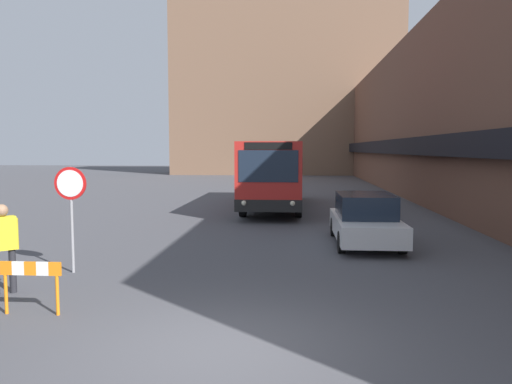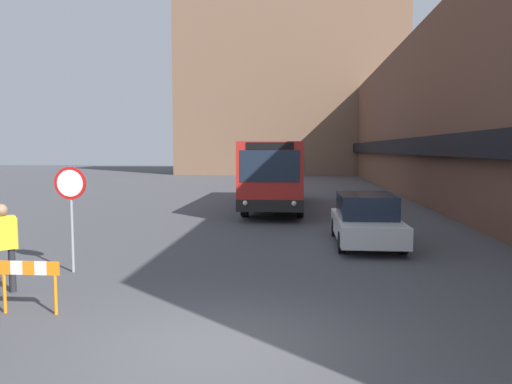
{
  "view_description": "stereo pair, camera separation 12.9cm",
  "coord_description": "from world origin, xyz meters",
  "px_view_note": "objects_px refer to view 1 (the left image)",
  "views": [
    {
      "loc": [
        1.03,
        -6.96,
        2.89
      ],
      "look_at": [
        0.01,
        6.32,
        1.75
      ],
      "focal_mm": 35.0,
      "sensor_mm": 36.0,
      "label": 1
    },
    {
      "loc": [
        1.16,
        -6.95,
        2.89
      ],
      "look_at": [
        0.01,
        6.32,
        1.75
      ],
      "focal_mm": 35.0,
      "sensor_mm": 36.0,
      "label": 2
    }
  ],
  "objects_px": {
    "pedestrian": "(3,240)",
    "construction_barricade": "(31,277)",
    "city_bus": "(274,173)",
    "stop_sign": "(71,196)",
    "parked_car_front": "(365,219)"
  },
  "relations": [
    {
      "from": "city_bus",
      "to": "construction_barricade",
      "type": "relative_size",
      "value": 9.99
    },
    {
      "from": "parked_car_front",
      "to": "stop_sign",
      "type": "height_order",
      "value": "stop_sign"
    },
    {
      "from": "city_bus",
      "to": "parked_car_front",
      "type": "relative_size",
      "value": 2.5
    },
    {
      "from": "city_bus",
      "to": "stop_sign",
      "type": "relative_size",
      "value": 4.42
    },
    {
      "from": "pedestrian",
      "to": "construction_barricade",
      "type": "distance_m",
      "value": 1.71
    },
    {
      "from": "city_bus",
      "to": "parked_car_front",
      "type": "distance_m",
      "value": 9.8
    },
    {
      "from": "parked_car_front",
      "to": "construction_barricade",
      "type": "relative_size",
      "value": 4.0
    },
    {
      "from": "city_bus",
      "to": "pedestrian",
      "type": "bearing_deg",
      "value": -107.47
    },
    {
      "from": "parked_car_front",
      "to": "pedestrian",
      "type": "distance_m",
      "value": 9.9
    },
    {
      "from": "pedestrian",
      "to": "construction_barricade",
      "type": "bearing_deg",
      "value": -87.74
    },
    {
      "from": "city_bus",
      "to": "pedestrian",
      "type": "distance_m",
      "value": 15.89
    },
    {
      "from": "city_bus",
      "to": "parked_car_front",
      "type": "bearing_deg",
      "value": -71.06
    },
    {
      "from": "parked_car_front",
      "to": "stop_sign",
      "type": "distance_m",
      "value": 8.49
    },
    {
      "from": "construction_barricade",
      "to": "city_bus",
      "type": "bearing_deg",
      "value": 77.63
    },
    {
      "from": "pedestrian",
      "to": "construction_barricade",
      "type": "relative_size",
      "value": 1.64
    }
  ]
}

